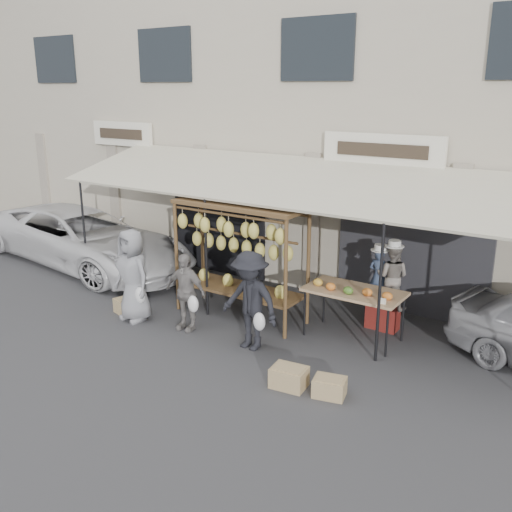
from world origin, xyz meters
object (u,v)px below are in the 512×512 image
(produce_table, at_px, (354,292))
(customer_right, at_px, (250,301))
(vendor_right, at_px, (392,277))
(customer_left, at_px, (133,275))
(crate_near_b, at_px, (329,387))
(vendor_left, at_px, (379,277))
(crate_far, at_px, (127,306))
(customer_mid, at_px, (185,292))
(crate_near_a, at_px, (289,377))
(banana_rack, at_px, (238,239))
(van, at_px, (80,224))

(produce_table, distance_m, customer_right, 1.83)
(vendor_right, distance_m, customer_left, 4.79)
(vendor_right, distance_m, crate_near_b, 2.84)
(vendor_left, xyz_separation_m, crate_far, (-4.32, -2.13, -0.84))
(crate_near_b, bearing_deg, customer_left, 174.06)
(customer_mid, bearing_deg, produce_table, 21.27)
(customer_mid, distance_m, crate_near_a, 2.83)
(vendor_right, height_order, customer_left, customer_left)
(banana_rack, distance_m, crate_near_b, 3.57)
(crate_far, relative_size, van, 0.10)
(crate_near_a, distance_m, crate_far, 4.19)
(crate_near_a, relative_size, crate_far, 1.07)
(banana_rack, relative_size, crate_far, 5.47)
(produce_table, distance_m, crate_far, 4.46)
(vendor_right, height_order, customer_right, customer_right)
(crate_near_b, bearing_deg, vendor_left, 98.92)
(crate_near_a, height_order, crate_far, crate_near_a)
(produce_table, height_order, van, van)
(produce_table, bearing_deg, customer_mid, -154.11)
(crate_near_b, bearing_deg, produce_table, 106.26)
(banana_rack, distance_m, crate_near_a, 3.15)
(produce_table, xyz_separation_m, van, (-7.61, 0.36, 0.14))
(customer_mid, height_order, crate_near_b, customer_mid)
(crate_far, bearing_deg, van, 152.85)
(van, bearing_deg, banana_rack, -90.29)
(crate_near_a, relative_size, van, 0.11)
(vendor_right, bearing_deg, banana_rack, 15.10)
(vendor_left, height_order, vendor_right, vendor_right)
(customer_left, xyz_separation_m, crate_near_b, (4.40, -0.46, -0.75))
(crate_near_a, bearing_deg, vendor_left, 86.09)
(customer_right, distance_m, crate_far, 2.98)
(banana_rack, height_order, vendor_left, banana_rack)
(customer_right, bearing_deg, vendor_left, 58.80)
(customer_left, bearing_deg, customer_right, 12.35)
(van, bearing_deg, crate_near_b, -99.11)
(crate_near_b, bearing_deg, banana_rack, 149.29)
(vendor_left, xyz_separation_m, customer_mid, (-2.86, -2.05, -0.26))
(customer_right, distance_m, van, 6.56)
(vendor_right, bearing_deg, customer_mid, 26.99)
(customer_left, distance_m, crate_near_b, 4.49)
(crate_far, bearing_deg, customer_mid, 3.42)
(produce_table, xyz_separation_m, customer_right, (-1.28, -1.31, -0.01))
(vendor_left, relative_size, customer_mid, 0.73)
(vendor_right, xyz_separation_m, customer_mid, (-3.12, -2.02, -0.31))
(vendor_left, distance_m, customer_right, 2.50)
(produce_table, xyz_separation_m, crate_near_b, (0.58, -1.98, -0.73))
(customer_left, distance_m, crate_far, 0.83)
(banana_rack, relative_size, vendor_right, 2.18)
(customer_left, xyz_separation_m, customer_right, (2.55, 0.21, -0.03))
(customer_right, bearing_deg, banana_rack, 137.42)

